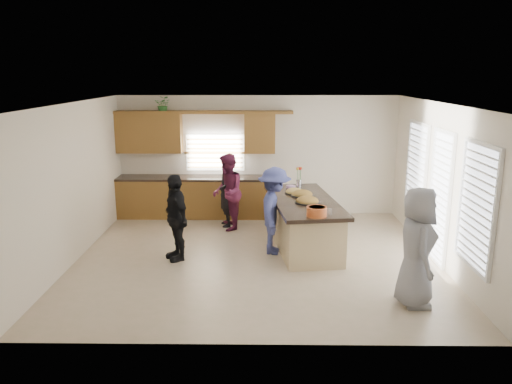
{
  "coord_description": "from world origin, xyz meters",
  "views": [
    {
      "loc": [
        0.11,
        -8.61,
        3.32
      ],
      "look_at": [
        -0.01,
        0.38,
        1.15
      ],
      "focal_mm": 35.0,
      "sensor_mm": 36.0,
      "label": 1
    }
  ],
  "objects_px": {
    "woman_right_front": "(417,247)",
    "woman_right_back": "(274,211)",
    "island": "(303,224)",
    "woman_left_mid": "(228,192)",
    "salad_bowl": "(317,211)",
    "woman_left_back": "(226,193)",
    "woman_left_front": "(176,217)"
  },
  "relations": [
    {
      "from": "island",
      "to": "woman_right_back",
      "type": "height_order",
      "value": "woman_right_back"
    },
    {
      "from": "salad_bowl",
      "to": "woman_left_back",
      "type": "xyz_separation_m",
      "value": [
        -1.71,
        2.49,
        -0.29
      ]
    },
    {
      "from": "woman_left_front",
      "to": "woman_right_back",
      "type": "relative_size",
      "value": 0.96
    },
    {
      "from": "woman_left_back",
      "to": "woman_right_back",
      "type": "distance_m",
      "value": 1.97
    },
    {
      "from": "island",
      "to": "woman_right_front",
      "type": "height_order",
      "value": "woman_right_front"
    },
    {
      "from": "island",
      "to": "woman_left_mid",
      "type": "bearing_deg",
      "value": 136.79
    },
    {
      "from": "woman_left_back",
      "to": "woman_left_mid",
      "type": "height_order",
      "value": "woman_left_mid"
    },
    {
      "from": "woman_left_back",
      "to": "woman_right_back",
      "type": "relative_size",
      "value": 0.92
    },
    {
      "from": "island",
      "to": "woman_right_front",
      "type": "bearing_deg",
      "value": -67.62
    },
    {
      "from": "woman_right_front",
      "to": "woman_right_back",
      "type": "bearing_deg",
      "value": 46.04
    },
    {
      "from": "woman_left_back",
      "to": "woman_right_front",
      "type": "xyz_separation_m",
      "value": [
        3.01,
        -3.81,
        0.13
      ]
    },
    {
      "from": "woman_left_mid",
      "to": "woman_left_front",
      "type": "distance_m",
      "value": 1.96
    },
    {
      "from": "salad_bowl",
      "to": "woman_left_mid",
      "type": "height_order",
      "value": "woman_left_mid"
    },
    {
      "from": "woman_right_front",
      "to": "woman_left_front",
      "type": "bearing_deg",
      "value": 67.62
    },
    {
      "from": "salad_bowl",
      "to": "woman_left_mid",
      "type": "bearing_deg",
      "value": 126.52
    },
    {
      "from": "island",
      "to": "woman_right_back",
      "type": "xyz_separation_m",
      "value": [
        -0.57,
        -0.35,
        0.36
      ]
    },
    {
      "from": "salad_bowl",
      "to": "woman_left_mid",
      "type": "xyz_separation_m",
      "value": [
        -1.66,
        2.24,
        -0.22
      ]
    },
    {
      "from": "salad_bowl",
      "to": "woman_left_front",
      "type": "height_order",
      "value": "woman_left_front"
    },
    {
      "from": "woman_left_back",
      "to": "woman_right_back",
      "type": "bearing_deg",
      "value": 16.39
    },
    {
      "from": "woman_left_front",
      "to": "woman_right_front",
      "type": "bearing_deg",
      "value": 35.54
    },
    {
      "from": "woman_left_back",
      "to": "woman_left_mid",
      "type": "bearing_deg",
      "value": -3.23
    },
    {
      "from": "woman_left_back",
      "to": "woman_right_front",
      "type": "distance_m",
      "value": 4.86
    },
    {
      "from": "salad_bowl",
      "to": "woman_left_mid",
      "type": "relative_size",
      "value": 0.21
    },
    {
      "from": "island",
      "to": "woman_left_back",
      "type": "distance_m",
      "value": 2.1
    },
    {
      "from": "salad_bowl",
      "to": "woman_left_back",
      "type": "relative_size",
      "value": 0.23
    },
    {
      "from": "salad_bowl",
      "to": "woman_left_front",
      "type": "relative_size",
      "value": 0.22
    },
    {
      "from": "woman_left_mid",
      "to": "woman_right_front",
      "type": "height_order",
      "value": "woman_right_front"
    },
    {
      "from": "woman_left_front",
      "to": "woman_left_mid",
      "type": "bearing_deg",
      "value": 126.6
    },
    {
      "from": "salad_bowl",
      "to": "woman_left_front",
      "type": "xyz_separation_m",
      "value": [
        -2.47,
        0.45,
        -0.25
      ]
    },
    {
      "from": "salad_bowl",
      "to": "woman_left_back",
      "type": "distance_m",
      "value": 3.03
    },
    {
      "from": "woman_left_front",
      "to": "woman_right_back",
      "type": "height_order",
      "value": "woman_right_back"
    },
    {
      "from": "woman_right_back",
      "to": "woman_right_front",
      "type": "relative_size",
      "value": 0.93
    }
  ]
}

